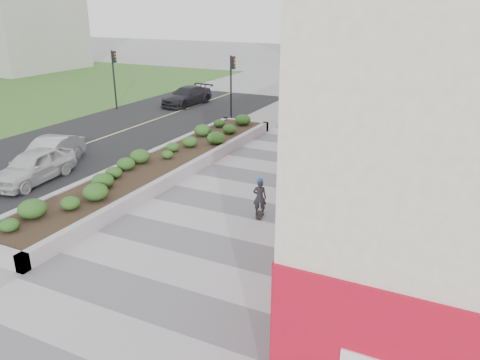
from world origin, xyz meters
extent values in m
plane|color=gray|center=(0.00, 0.00, 0.00)|extent=(160.00, 160.00, 0.00)
cube|color=#A8A8AD|center=(0.00, 3.00, 0.01)|extent=(8.00, 36.00, 0.01)
cube|color=beige|center=(7.00, 9.00, 4.00)|extent=(6.00, 24.00, 8.00)
cube|color=red|center=(4.02, 9.00, 1.50)|extent=(0.12, 24.00, 3.00)
cube|color=#9E9EA0|center=(-5.50, 15.85, 0.28)|extent=(3.00, 0.30, 0.55)
cube|color=#9E9EA0|center=(-6.85, 7.00, 0.28)|extent=(0.30, 18.00, 0.55)
cube|color=#9E9EA0|center=(-4.15, 7.00, 0.28)|extent=(0.30, 18.00, 0.55)
cube|color=#2D2116|center=(-5.50, 7.00, 0.25)|extent=(2.40, 17.40, 0.50)
cube|color=black|center=(-12.00, 7.00, 0.00)|extent=(10.00, 40.00, 0.00)
cylinder|color=black|center=(-7.30, 17.50, 2.10)|extent=(0.12, 0.12, 4.20)
cube|color=black|center=(-7.12, 17.50, 3.75)|extent=(0.18, 0.28, 0.80)
cylinder|color=black|center=(-16.50, 17.00, 2.10)|extent=(0.12, 0.12, 4.20)
cube|color=black|center=(-16.32, 17.00, 3.75)|extent=(0.18, 0.28, 0.80)
cylinder|color=#595654|center=(0.50, 3.00, 0.00)|extent=(0.44, 0.44, 0.01)
cube|color=black|center=(0.45, 4.54, 0.07)|extent=(0.40, 0.75, 0.02)
imported|color=#292A2F|center=(0.45, 4.54, 0.75)|extent=(0.57, 0.46, 1.34)
sphere|color=blue|center=(0.45, 4.54, 1.38)|extent=(0.23, 0.23, 0.23)
imported|color=silver|center=(-9.75, 3.56, 0.70)|extent=(2.04, 4.23, 1.39)
imported|color=#A3A5AA|center=(-10.75, 5.44, 0.66)|extent=(2.28, 4.23, 1.32)
imported|color=black|center=(-12.67, 20.59, 0.69)|extent=(2.37, 4.90, 1.38)
camera|label=1|loc=(6.57, -9.62, 7.19)|focal=35.00mm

